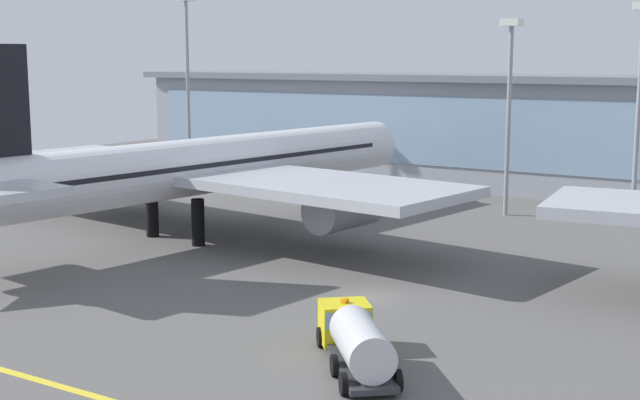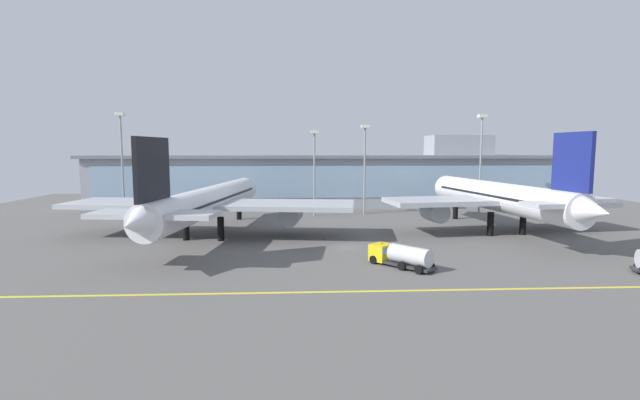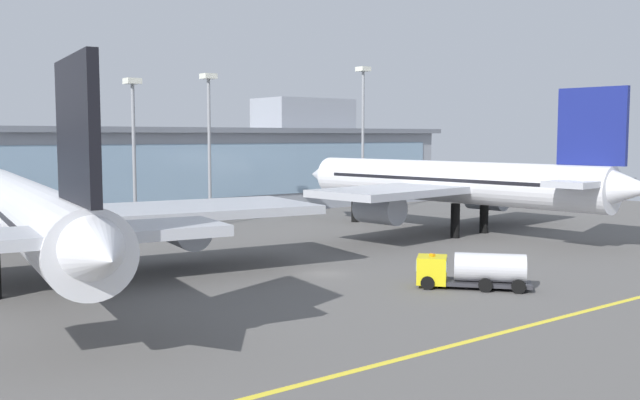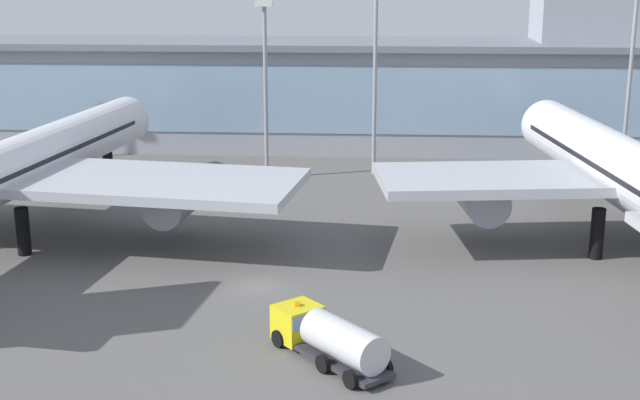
% 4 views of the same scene
% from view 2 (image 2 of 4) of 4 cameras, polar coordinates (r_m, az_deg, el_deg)
% --- Properties ---
extents(ground_plane, '(180.00, 180.00, 0.00)m').
position_cam_2_polar(ground_plane, '(70.84, 3.21, -5.91)').
color(ground_plane, '#5B5956').
extents(taxiway_centreline_stripe, '(144.00, 0.50, 0.01)m').
position_cam_2_polar(taxiway_centreline_stripe, '(49.73, 5.98, -11.25)').
color(taxiway_centreline_stripe, yellow).
rests_on(taxiway_centreline_stripe, ground).
extents(terminal_building, '(123.18, 14.00, 18.71)m').
position_cam_2_polar(terminal_building, '(120.45, 1.42, 2.63)').
color(terminal_building, '#9399A3').
rests_on(terminal_building, ground).
extents(airliner_near_left, '(50.60, 58.16, 16.51)m').
position_cam_2_polar(airliner_near_left, '(80.72, -13.63, -0.25)').
color(airliner_near_left, black).
rests_on(airliner_near_left, ground).
extents(airliner_near_right, '(41.45, 50.76, 17.41)m').
position_cam_2_polar(airliner_near_right, '(88.62, 21.33, 0.29)').
color(airliner_near_right, black).
rests_on(airliner_near_right, ground).
extents(fuel_tanker_truck, '(7.78, 8.40, 2.90)m').
position_cam_2_polar(fuel_tanker_truck, '(59.92, 9.87, -6.78)').
color(fuel_tanker_truck, black).
rests_on(fuel_tanker_truck, ground).
extents(apron_light_mast_west, '(1.80, 1.80, 23.14)m').
position_cam_2_polar(apron_light_mast_west, '(111.92, -23.49, 5.90)').
color(apron_light_mast_west, gray).
rests_on(apron_light_mast_west, ground).
extents(apron_light_mast_centre, '(1.80, 1.80, 20.56)m').
position_cam_2_polar(apron_light_mast_centre, '(106.20, 5.60, 5.62)').
color(apron_light_mast_centre, gray).
rests_on(apron_light_mast_centre, ground).
extents(apron_light_mast_east, '(1.80, 1.80, 19.24)m').
position_cam_2_polar(apron_light_mast_east, '(102.68, -0.70, 5.20)').
color(apron_light_mast_east, gray).
rests_on(apron_light_mast_east, ground).
extents(apron_light_mast_far_east, '(1.80, 1.80, 23.02)m').
position_cam_2_polar(apron_light_mast_far_east, '(113.44, 19.43, 6.03)').
color(apron_light_mast_far_east, gray).
rests_on(apron_light_mast_far_east, ground).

